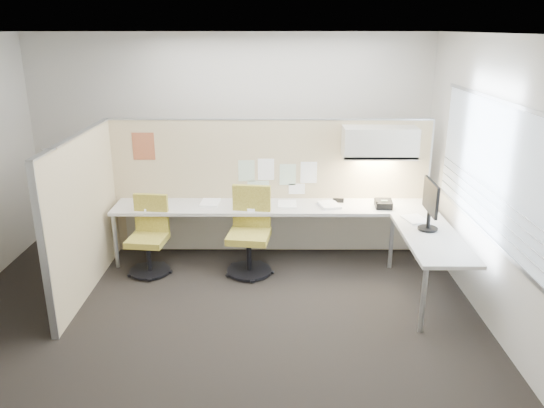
{
  "coord_description": "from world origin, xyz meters",
  "views": [
    {
      "loc": [
        0.61,
        -5.01,
        2.86
      ],
      "look_at": [
        0.58,
        0.8,
        0.91
      ],
      "focal_mm": 35.0,
      "sensor_mm": 36.0,
      "label": 1
    }
  ],
  "objects_px": {
    "chair_left": "(149,238)",
    "phone": "(383,204)",
    "chair_right": "(250,234)",
    "desk": "(300,219)",
    "monitor": "(430,202)"
  },
  "relations": [
    {
      "from": "chair_left",
      "to": "chair_right",
      "type": "height_order",
      "value": "chair_right"
    },
    {
      "from": "desk",
      "to": "monitor",
      "type": "distance_m",
      "value": 1.6
    },
    {
      "from": "monitor",
      "to": "desk",
      "type": "bearing_deg",
      "value": 64.45
    },
    {
      "from": "desk",
      "to": "chair_right",
      "type": "height_order",
      "value": "chair_right"
    },
    {
      "from": "monitor",
      "to": "chair_left",
      "type": "bearing_deg",
      "value": 82.57
    },
    {
      "from": "desk",
      "to": "monitor",
      "type": "bearing_deg",
      "value": -26.63
    },
    {
      "from": "desk",
      "to": "chair_right",
      "type": "distance_m",
      "value": 0.66
    },
    {
      "from": "monitor",
      "to": "phone",
      "type": "xyz_separation_m",
      "value": [
        -0.35,
        0.74,
        -0.27
      ]
    },
    {
      "from": "chair_left",
      "to": "phone",
      "type": "bearing_deg",
      "value": 11.53
    },
    {
      "from": "desk",
      "to": "chair_left",
      "type": "distance_m",
      "value": 1.85
    },
    {
      "from": "phone",
      "to": "chair_left",
      "type": "bearing_deg",
      "value": -172.12
    },
    {
      "from": "chair_left",
      "to": "phone",
      "type": "height_order",
      "value": "chair_left"
    },
    {
      "from": "chair_right",
      "to": "phone",
      "type": "height_order",
      "value": "chair_right"
    },
    {
      "from": "chair_left",
      "to": "chair_right",
      "type": "distance_m",
      "value": 1.22
    },
    {
      "from": "chair_right",
      "to": "desk",
      "type": "bearing_deg",
      "value": 25.44
    }
  ]
}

